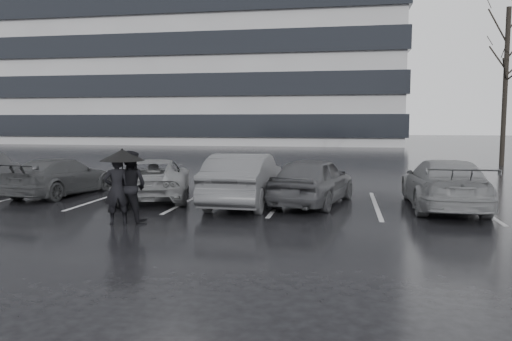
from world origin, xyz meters
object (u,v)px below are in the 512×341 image
object	(u,v)px
pedestrian_right	(131,186)
car_west_b	(155,179)
car_west_c	(61,177)
car_east	(444,184)
car_main	(313,180)
tree_north	(505,87)
car_west_a	(244,179)
pedestrian_left	(117,190)

from	to	relation	value
pedestrian_right	car_west_b	bearing A→B (deg)	-66.78
car_west_c	car_east	xyz separation A→B (m)	(11.90, -0.42, 0.08)
car_main	pedestrian_right	xyz separation A→B (m)	(-4.18, -3.29, 0.16)
car_west_b	tree_north	distance (m)	20.68
car_west_a	tree_north	distance (m)	19.23
car_main	car_east	distance (m)	3.64
car_west_c	pedestrian_right	size ratio (longest dim) A/B	2.43
car_west_a	car_east	distance (m)	5.62
car_east	pedestrian_left	world-z (taller)	pedestrian_left
tree_north	car_west_c	bearing A→B (deg)	-141.04
pedestrian_right	tree_north	world-z (taller)	tree_north
car_west_a	car_west_c	bearing A→B (deg)	-6.32
car_east	tree_north	distance (m)	16.20
tree_north	car_west_b	bearing A→B (deg)	-134.97
car_main	car_west_c	distance (m)	8.27
car_west_a	pedestrian_right	size ratio (longest dim) A/B	2.65
car_main	car_west_a	world-z (taller)	car_west_a
car_west_a	car_west_b	bearing A→B (deg)	-12.07
pedestrian_left	pedestrian_right	size ratio (longest dim) A/B	0.95
car_main	car_west_b	world-z (taller)	car_main
car_west_c	pedestrian_right	xyz separation A→B (m)	(4.08, -3.68, 0.25)
car_west_b	car_west_c	distance (m)	3.29
tree_north	pedestrian_left	bearing A→B (deg)	-126.96
car_west_c	tree_north	distance (m)	23.02
pedestrian_right	tree_north	size ratio (longest dim) A/B	0.20
car_west_c	tree_north	world-z (taller)	tree_north
car_west_c	car_west_b	bearing A→B (deg)	-174.19
car_west_b	car_east	distance (m)	8.62
car_east	pedestrian_left	xyz separation A→B (m)	(-8.02, -3.61, 0.13)
tree_north	pedestrian_right	bearing A→B (deg)	-127.10
pedestrian_right	car_main	bearing A→B (deg)	-131.15
car_main	pedestrian_left	xyz separation A→B (m)	(-4.37, -3.63, 0.11)
car_west_b	pedestrian_left	bearing A→B (deg)	82.37
car_west_c	pedestrian_left	xyz separation A→B (m)	(3.89, -4.03, 0.21)
car_west_a	pedestrian_right	distance (m)	3.63
car_west_b	pedestrian_right	world-z (taller)	pedestrian_right
car_main	car_east	world-z (taller)	car_main
car_west_a	car_west_c	xyz separation A→B (m)	(-6.30, 0.81, -0.14)
car_main	car_east	bearing A→B (deg)	-166.85
car_west_a	pedestrian_right	xyz separation A→B (m)	(-2.22, -2.87, 0.11)
pedestrian_left	pedestrian_right	xyz separation A→B (m)	(0.19, 0.35, 0.04)
car_main	car_west_c	world-z (taller)	car_main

